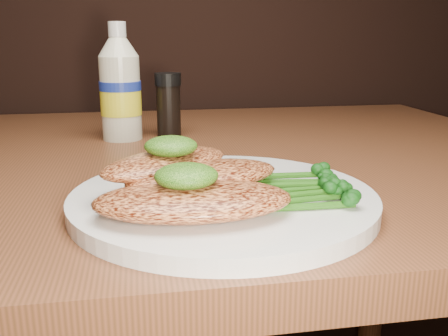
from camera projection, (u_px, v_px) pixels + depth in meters
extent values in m
cylinder|color=white|center=(223.00, 199.00, 0.48)|extent=(0.30, 0.30, 0.02)
ellipsoid|color=#D47A43|center=(193.00, 200.00, 0.42)|extent=(0.17, 0.10, 0.03)
ellipsoid|color=#D47A43|center=(203.00, 176.00, 0.46)|extent=(0.17, 0.11, 0.02)
ellipsoid|color=#D47A43|center=(166.00, 163.00, 0.48)|extent=(0.16, 0.14, 0.02)
ellipsoid|color=#0B3307|center=(186.00, 176.00, 0.41)|extent=(0.05, 0.05, 0.02)
ellipsoid|color=#0B3307|center=(171.00, 146.00, 0.47)|extent=(0.06, 0.06, 0.02)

